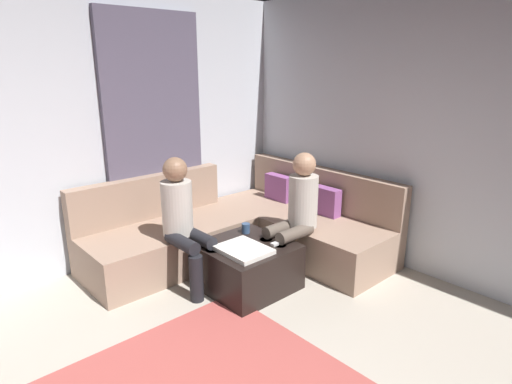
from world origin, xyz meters
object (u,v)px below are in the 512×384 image
object	(u,v)px
sectional_couch	(245,229)
ottoman	(247,266)
game_remote	(278,243)
coffee_mug	(246,228)
person_on_couch_side	(183,218)
person_on_couch_back	(296,211)

from	to	relation	value
sectional_couch	ottoman	xyz separation A→B (m)	(0.56, -0.46, -0.07)
sectional_couch	game_remote	xyz separation A→B (m)	(0.74, -0.24, 0.15)
coffee_mug	person_on_couch_side	bearing A→B (deg)	-108.53
ottoman	coffee_mug	xyz separation A→B (m)	(-0.22, 0.18, 0.26)
sectional_couch	coffee_mug	distance (m)	0.48
coffee_mug	game_remote	size ratio (longest dim) A/B	0.63
ottoman	coffee_mug	bearing A→B (deg)	140.71
ottoman	coffee_mug	size ratio (longest dim) A/B	8.00
sectional_couch	ottoman	bearing A→B (deg)	-39.47
person_on_couch_back	person_on_couch_side	bearing A→B (deg)	59.66
person_on_couch_back	person_on_couch_side	xyz separation A→B (m)	(-0.53, -0.91, 0.00)
coffee_mug	person_on_couch_back	bearing A→B (deg)	44.67
game_remote	person_on_couch_back	size ratio (longest dim) A/B	0.12
coffee_mug	person_on_couch_side	xyz separation A→B (m)	(-0.19, -0.57, 0.19)
sectional_couch	person_on_couch_side	world-z (taller)	person_on_couch_side
coffee_mug	person_on_couch_side	size ratio (longest dim) A/B	0.08
person_on_couch_side	game_remote	bearing A→B (deg)	135.95
game_remote	person_on_couch_back	xyz separation A→B (m)	(-0.06, 0.30, 0.23)
sectional_couch	ottoman	size ratio (longest dim) A/B	3.36
coffee_mug	game_remote	distance (m)	0.40
person_on_couch_side	sectional_couch	bearing A→B (deg)	-170.16
ottoman	person_on_couch_back	xyz separation A→B (m)	(0.12, 0.52, 0.45)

